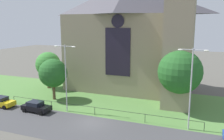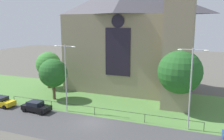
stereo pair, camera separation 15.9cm
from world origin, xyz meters
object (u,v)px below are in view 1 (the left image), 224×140
at_px(tree_right_near, 180,72).
at_px(tree_left_far, 48,65).
at_px(tree_left_near, 53,73).
at_px(church_building, 132,35).
at_px(streetlamp_near, 66,71).
at_px(parked_car_yellow, 1,102).
at_px(parked_car_black, 36,107).
at_px(streetlamp_far, 191,80).

height_order(tree_right_near, tree_left_far, tree_right_near).
bearing_deg(tree_left_near, church_building, 46.64).
relative_size(tree_right_near, streetlamp_near, 0.93).
bearing_deg(tree_right_near, parked_car_yellow, -162.77).
height_order(church_building, parked_car_black, church_building).
distance_m(streetlamp_far, parked_car_black, 21.42).
distance_m(church_building, streetlamp_far, 19.21).
xyz_separation_m(tree_left_far, parked_car_yellow, (-0.38, -11.67, -3.88)).
xyz_separation_m(tree_left_near, parked_car_black, (0.99, -5.85, -3.70)).
bearing_deg(tree_left_far, church_building, 18.03).
bearing_deg(streetlamp_far, tree_left_far, 159.88).
bearing_deg(streetlamp_far, parked_car_black, -175.03).
bearing_deg(parked_car_yellow, streetlamp_near, 10.54).
bearing_deg(streetlamp_near, parked_car_yellow, -169.83).
bearing_deg(tree_left_near, parked_car_yellow, -132.65).
bearing_deg(tree_left_near, tree_right_near, 5.51).
distance_m(church_building, parked_car_yellow, 24.67).
xyz_separation_m(tree_right_near, tree_left_near, (-19.84, -1.91, -1.30)).
bearing_deg(parked_car_yellow, church_building, 47.26).
relative_size(streetlamp_far, parked_car_yellow, 2.31).
bearing_deg(parked_car_black, tree_left_far, 120.45).
bearing_deg(church_building, tree_left_near, -133.36).
relative_size(church_building, tree_left_far, 3.68).
distance_m(streetlamp_near, parked_car_black, 6.80).
distance_m(tree_right_near, tree_left_near, 19.97).
distance_m(tree_right_near, parked_car_black, 20.99).
distance_m(streetlamp_far, parked_car_yellow, 27.71).
relative_size(tree_right_near, streetlamp_far, 0.91).
bearing_deg(streetlamp_far, church_building, 128.15).
xyz_separation_m(tree_left_far, parked_car_black, (6.08, -11.60, -3.88)).
relative_size(streetlamp_near, streetlamp_far, 0.98).
bearing_deg(church_building, parked_car_yellow, -133.11).
bearing_deg(streetlamp_near, streetlamp_far, 0.00).
height_order(church_building, streetlamp_far, church_building).
distance_m(tree_left_far, parked_car_black, 13.66).
height_order(church_building, tree_left_far, church_building).
distance_m(tree_left_near, streetlamp_far, 22.10).
height_order(streetlamp_far, parked_car_black, streetlamp_far).
distance_m(tree_left_near, streetlamp_near, 6.59).
distance_m(church_building, tree_left_far, 16.93).
relative_size(tree_left_near, parked_car_black, 1.59).
distance_m(tree_left_far, streetlamp_near, 14.10).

